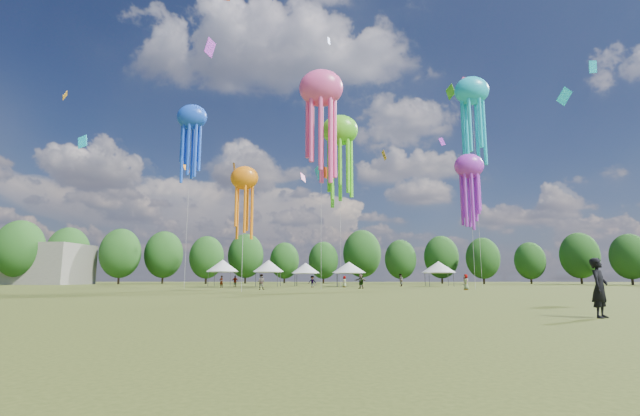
{
  "coord_description": "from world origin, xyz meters",
  "views": [
    {
      "loc": [
        0.38,
        -15.68,
        1.2
      ],
      "look_at": [
        -1.26,
        15.0,
        6.0
      ],
      "focal_mm": 25.36,
      "sensor_mm": 36.0,
      "label": 1
    }
  ],
  "objects": [
    {
      "name": "spectator_near",
      "position": [
        -8.51,
        32.77,
        0.83
      ],
      "size": [
        0.85,
        0.69,
        1.66
      ],
      "primitive_type": "imported",
      "rotation": [
        0.0,
        0.0,
        3.06
      ],
      "color": "gray",
      "rests_on": "ground"
    },
    {
      "name": "observer_main",
      "position": [
        8.25,
        -1.11,
        0.92
      ],
      "size": [
        0.79,
        0.78,
        1.84
      ],
      "primitive_type": "imported",
      "rotation": [
        0.0,
        0.0,
        0.77
      ],
      "color": "black",
      "rests_on": "ground"
    },
    {
      "name": "spectators_far",
      "position": [
        1.17,
        44.43,
        0.86
      ],
      "size": [
        29.64,
        21.37,
        1.9
      ],
      "color": "gray",
      "rests_on": "ground"
    },
    {
      "name": "treeline",
      "position": [
        -3.87,
        62.51,
        6.54
      ],
      "size": [
        201.57,
        95.24,
        13.43
      ],
      "color": "#38281C",
      "rests_on": "ground"
    },
    {
      "name": "ground",
      "position": [
        0.0,
        0.0,
        0.0
      ],
      "size": [
        300.0,
        300.0,
        0.0
      ],
      "primitive_type": "plane",
      "color": "#384416",
      "rests_on": "ground"
    },
    {
      "name": "festival_tents",
      "position": [
        -3.86,
        54.81,
        2.98
      ],
      "size": [
        38.73,
        10.1,
        4.14
      ],
      "color": "#47474C",
      "rests_on": "ground"
    },
    {
      "name": "small_kites",
      "position": [
        -0.24,
        41.28,
        29.89
      ],
      "size": [
        68.61,
        53.61,
        44.75
      ],
      "color": "#5AE325",
      "rests_on": "ground"
    },
    {
      "name": "show_kites",
      "position": [
        2.07,
        38.8,
        19.87
      ],
      "size": [
        43.03,
        23.79,
        29.72
      ],
      "color": "#5AE325",
      "rests_on": "ground"
    }
  ]
}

